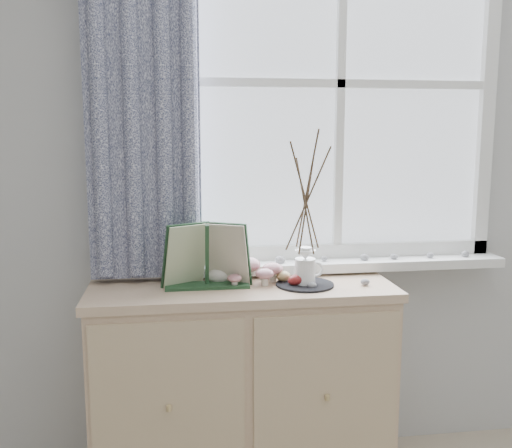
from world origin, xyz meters
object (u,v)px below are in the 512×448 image
twig_pitcher (306,196)px  sideboard (242,386)px  botanical_book (207,256)px  toadstool_cluster (256,269)px

twig_pitcher → sideboard: bearing=158.3°
botanical_book → sideboard: bearing=17.0°
toadstool_cluster → twig_pitcher: size_ratio=0.37×
toadstool_cluster → twig_pitcher: (0.19, -0.07, 0.30)m
sideboard → botanical_book: botanical_book is taller
botanical_book → twig_pitcher: (0.38, -0.00, 0.22)m
sideboard → botanical_book: bearing=-163.2°
sideboard → twig_pitcher: twig_pitcher is taller
toadstool_cluster → twig_pitcher: twig_pitcher is taller
toadstool_cluster → sideboard: bearing=-157.6°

